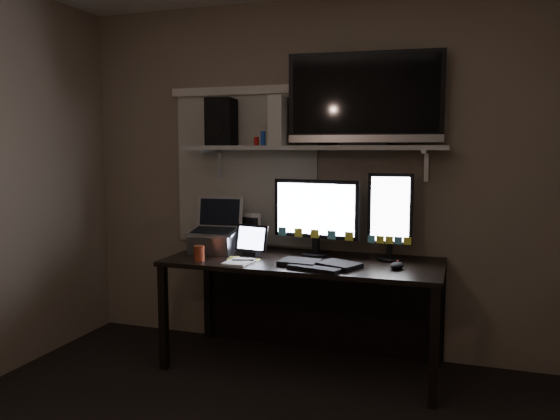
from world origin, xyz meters
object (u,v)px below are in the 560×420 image
at_px(speaker, 222,122).
at_px(monitor_landscape, 316,217).
at_px(cup, 199,253).
at_px(mouse, 397,265).
at_px(desk, 308,282).
at_px(tv, 365,99).
at_px(laptop, 213,226).
at_px(game_console, 281,121).
at_px(keyboard, 319,264).
at_px(tablet, 252,240).
at_px(monitor_portrait, 390,217).

bearing_deg(speaker, monitor_landscape, -10.54).
bearing_deg(cup, monitor_landscape, 31.29).
relative_size(mouse, cup, 1.17).
distance_m(desk, tv, 1.29).
distance_m(laptop, game_console, 0.87).
xyz_separation_m(mouse, speaker, (-1.29, 0.29, 0.90)).
bearing_deg(keyboard, game_console, 151.45).
bearing_deg(game_console, tablet, -140.89).
xyz_separation_m(desk, tablet, (-0.37, -0.09, 0.28)).
relative_size(laptop, game_console, 1.15).
height_order(mouse, game_console, game_console).
xyz_separation_m(cup, tv, (0.98, 0.51, 1.01)).
distance_m(desk, monitor_portrait, 0.72).
relative_size(tablet, cup, 2.40).
distance_m(keyboard, cup, 0.79).
bearing_deg(desk, tablet, -166.01).
height_order(cup, tv, tv).
xyz_separation_m(mouse, laptop, (-1.28, 0.12, 0.17)).
distance_m(monitor_portrait, mouse, 0.37).
height_order(keyboard, speaker, speaker).
relative_size(desk, speaker, 5.37).
height_order(desk, tablet, tablet).
bearing_deg(monitor_portrait, keyboard, -140.80).
distance_m(mouse, game_console, 1.25).
height_order(keyboard, mouse, mouse).
distance_m(tv, speaker, 1.03).
distance_m(cup, speaker, 0.98).
bearing_deg(monitor_portrait, tv, 154.09).
height_order(laptop, cup, laptop).
xyz_separation_m(desk, game_console, (-0.21, 0.05, 1.09)).
bearing_deg(speaker, keyboard, -30.70).
xyz_separation_m(monitor_landscape, tablet, (-0.42, -0.12, -0.16)).
bearing_deg(monitor_landscape, mouse, -15.09).
height_order(desk, keyboard, keyboard).
height_order(mouse, cup, cup).
height_order(tablet, cup, tablet).
relative_size(keyboard, laptop, 1.33).
bearing_deg(monitor_landscape, desk, -137.61).
bearing_deg(tv, tablet, -167.94).
distance_m(desk, mouse, 0.68).
xyz_separation_m(laptop, speaker, (-0.01, 0.17, 0.73)).
xyz_separation_m(tv, speaker, (-1.02, -0.05, -0.14)).
bearing_deg(game_console, tv, 4.56).
height_order(desk, monitor_landscape, monitor_landscape).
xyz_separation_m(tv, game_console, (-0.56, -0.07, -0.14)).
xyz_separation_m(desk, laptop, (-0.66, -0.09, 0.37)).
distance_m(desk, game_console, 1.11).
height_order(tv, game_console, tv).
xyz_separation_m(monitor_portrait, tv, (-0.19, 0.10, 0.77)).
height_order(monitor_portrait, cup, monitor_portrait).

